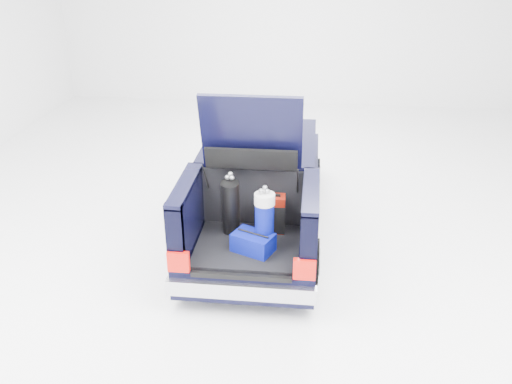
# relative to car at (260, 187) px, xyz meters

# --- Properties ---
(ground) EXTENTS (14.00, 14.00, 0.00)m
(ground) POSITION_rel_car_xyz_m (0.00, -0.11, -0.67)
(ground) COLOR white
(ground) RESTS_ON ground
(car) EXTENTS (1.87, 4.65, 2.47)m
(car) POSITION_rel_car_xyz_m (0.00, 0.00, 0.00)
(car) COLOR black
(car) RESTS_ON ground
(red_suitcase) EXTENTS (0.34, 0.22, 0.55)m
(red_suitcase) POSITION_rel_car_xyz_m (0.28, -1.21, 0.18)
(red_suitcase) COLOR #640C03
(red_suitcase) RESTS_ON car
(black_golf_bag) EXTENTS (0.26, 0.36, 0.87)m
(black_golf_bag) POSITION_rel_car_xyz_m (-0.25, -1.33, 0.32)
(black_golf_bag) COLOR black
(black_golf_bag) RESTS_ON car
(blue_golf_bag) EXTENTS (0.29, 0.29, 0.86)m
(blue_golf_bag) POSITION_rel_car_xyz_m (0.22, -1.64, 0.31)
(blue_golf_bag) COLOR black
(blue_golf_bag) RESTS_ON car
(blue_duffel) EXTENTS (0.58, 0.50, 0.26)m
(blue_duffel) POSITION_rel_car_xyz_m (0.09, -1.73, 0.05)
(blue_duffel) COLOR #050B71
(blue_duffel) RESTS_ON car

